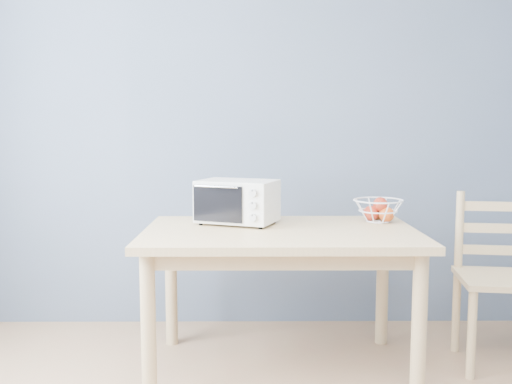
{
  "coord_description": "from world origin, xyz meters",
  "views": [
    {
      "loc": [
        -0.05,
        -1.39,
        1.27
      ],
      "look_at": [
        -0.02,
        1.62,
        0.93
      ],
      "focal_mm": 40.0,
      "sensor_mm": 36.0,
      "label": 1
    }
  ],
  "objects_px": {
    "fruit_basket": "(378,210)",
    "dining_chair": "(499,281)",
    "toaster_oven": "(235,201)",
    "dining_table": "(280,249)"
  },
  "relations": [
    {
      "from": "fruit_basket",
      "to": "dining_chair",
      "type": "relative_size",
      "value": 0.35
    },
    {
      "from": "toaster_oven",
      "to": "fruit_basket",
      "type": "distance_m",
      "value": 0.8
    },
    {
      "from": "dining_table",
      "to": "toaster_oven",
      "type": "relative_size",
      "value": 2.93
    },
    {
      "from": "dining_chair",
      "to": "toaster_oven",
      "type": "bearing_deg",
      "value": -175.78
    },
    {
      "from": "dining_table",
      "to": "dining_chair",
      "type": "xyz_separation_m",
      "value": [
        1.18,
        0.08,
        -0.2
      ]
    },
    {
      "from": "toaster_oven",
      "to": "dining_chair",
      "type": "xyz_separation_m",
      "value": [
        1.42,
        -0.1,
        -0.42
      ]
    },
    {
      "from": "toaster_oven",
      "to": "dining_chair",
      "type": "distance_m",
      "value": 1.48
    },
    {
      "from": "dining_table",
      "to": "dining_chair",
      "type": "distance_m",
      "value": 1.2
    },
    {
      "from": "dining_table",
      "to": "fruit_basket",
      "type": "height_order",
      "value": "fruit_basket"
    },
    {
      "from": "toaster_oven",
      "to": "dining_chair",
      "type": "bearing_deg",
      "value": 17.48
    }
  ]
}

